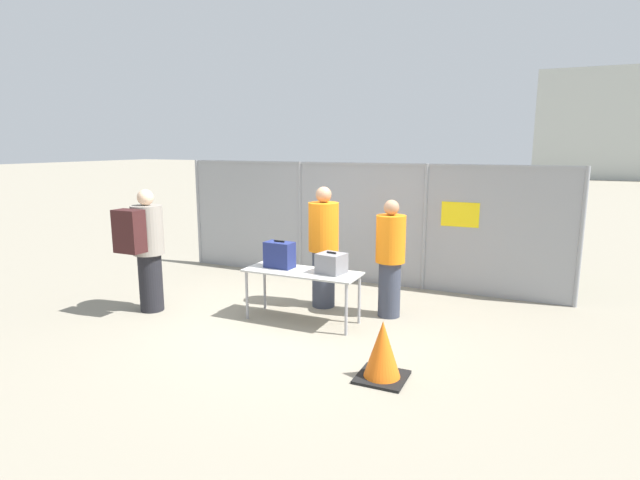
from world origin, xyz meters
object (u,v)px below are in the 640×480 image
(traffic_cone, at_px, (382,352))
(security_worker_near, at_px, (323,246))
(inspection_table, at_px, (302,276))
(suitcase_grey, at_px, (331,263))
(traveler_hooded, at_px, (145,246))
(utility_trailer, at_px, (439,246))
(security_worker_far, at_px, (390,257))
(suitcase_navy, at_px, (279,255))

(traffic_cone, bearing_deg, security_worker_near, 128.51)
(inspection_table, distance_m, suitcase_grey, 0.46)
(traveler_hooded, bearing_deg, suitcase_grey, 24.97)
(suitcase_grey, bearing_deg, utility_trailer, 80.49)
(security_worker_far, xyz_separation_m, traffic_cone, (0.51, -1.92, -0.57))
(inspection_table, bearing_deg, traffic_cone, -38.33)
(utility_trailer, distance_m, traffic_cone, 5.28)
(security_worker_near, distance_m, security_worker_far, 1.05)
(utility_trailer, relative_size, traffic_cone, 7.17)
(traffic_cone, bearing_deg, suitcase_navy, 146.64)
(suitcase_navy, bearing_deg, security_worker_near, 61.82)
(suitcase_navy, bearing_deg, security_worker_far, 25.02)
(traveler_hooded, relative_size, utility_trailer, 0.39)
(traveler_hooded, distance_m, utility_trailer, 5.72)
(security_worker_far, height_order, traffic_cone, security_worker_far)
(suitcase_grey, relative_size, traveler_hooded, 0.22)
(traveler_hooded, xyz_separation_m, security_worker_far, (3.28, 1.28, -0.12))
(suitcase_grey, height_order, traveler_hooded, traveler_hooded)
(suitcase_grey, relative_size, traffic_cone, 0.62)
(inspection_table, height_order, suitcase_navy, suitcase_navy)
(suitcase_navy, bearing_deg, suitcase_grey, 1.44)
(inspection_table, bearing_deg, utility_trailer, 75.10)
(security_worker_near, bearing_deg, inspection_table, 78.37)
(suitcase_navy, bearing_deg, traveler_hooded, -161.65)
(suitcase_grey, height_order, security_worker_near, security_worker_near)
(suitcase_navy, xyz_separation_m, traveler_hooded, (-1.87, -0.62, 0.09))
(suitcase_navy, xyz_separation_m, utility_trailer, (1.45, 4.00, -0.48))
(utility_trailer, bearing_deg, traffic_cone, -84.93)
(utility_trailer, bearing_deg, traveler_hooded, -125.74)
(suitcase_navy, distance_m, utility_trailer, 4.28)
(suitcase_navy, distance_m, suitcase_grey, 0.79)
(utility_trailer, bearing_deg, security_worker_near, -108.15)
(suitcase_grey, bearing_deg, suitcase_navy, -178.56)
(utility_trailer, bearing_deg, security_worker_far, -90.66)
(traveler_hooded, bearing_deg, security_worker_near, 41.71)
(security_worker_far, bearing_deg, traveler_hooded, 6.95)
(security_worker_far, bearing_deg, suitcase_navy, 10.67)
(suitcase_navy, bearing_deg, inspection_table, -6.76)
(security_worker_far, relative_size, utility_trailer, 0.37)
(inspection_table, xyz_separation_m, traffic_cone, (1.54, -1.22, -0.36))
(inspection_table, height_order, traffic_cone, inspection_table)
(suitcase_grey, distance_m, security_worker_near, 0.79)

